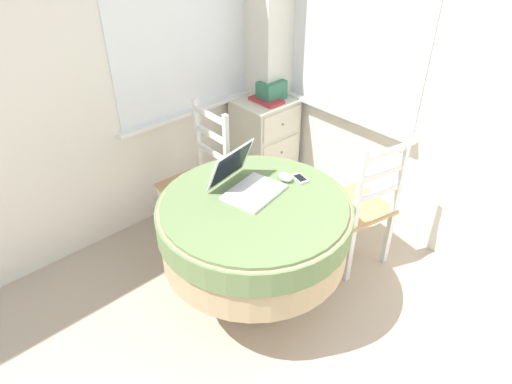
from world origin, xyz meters
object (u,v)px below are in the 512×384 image
dining_chair_near_back_window (199,181)px  storage_box (271,90)px  cell_phone (300,178)px  corner_cabinet (265,143)px  book_on_cabinet (267,100)px  round_dining_table (254,225)px  dining_chair_near_right_window (361,207)px  laptop (246,183)px  computer_mouse (285,177)px

dining_chair_near_back_window → storage_box: dining_chair_near_back_window is taller
cell_phone → corner_cabinet: (0.65, 0.97, -0.38)m
dining_chair_near_back_window → book_on_cabinet: dining_chair_near_back_window is taller
round_dining_table → dining_chair_near_right_window: (0.76, -0.17, -0.15)m
round_dining_table → dining_chair_near_right_window: bearing=-12.9°
round_dining_table → book_on_cabinet: (0.97, 0.93, 0.17)m
dining_chair_near_right_window → book_on_cabinet: size_ratio=3.85×
laptop → corner_cabinet: laptop is taller
round_dining_table → dining_chair_near_back_window: 0.81m
storage_box → book_on_cabinet: 0.09m
computer_mouse → cell_phone: size_ratio=0.78×
round_dining_table → cell_phone: size_ratio=9.08×
corner_cabinet → laptop: bearing=-138.3°
round_dining_table → cell_phone: (0.35, -0.01, 0.16)m
dining_chair_near_back_window → dining_chair_near_right_window: same height
computer_mouse → dining_chair_near_back_window: size_ratio=0.09×
round_dining_table → corner_cabinet: 1.40m
laptop → dining_chair_near_right_window: laptop is taller
cell_phone → dining_chair_near_back_window: 0.86m
laptop → book_on_cabinet: 1.23m
computer_mouse → corner_cabinet: (0.72, 0.93, -0.40)m
book_on_cabinet → round_dining_table: bearing=-136.4°
round_dining_table → dining_chair_near_back_window: (0.18, 0.77, -0.15)m
round_dining_table → laptop: size_ratio=2.78×
book_on_cabinet → storage_box: bearing=9.0°
computer_mouse → book_on_cabinet: bearing=51.7°
corner_cabinet → storage_box: storage_box is taller
storage_box → dining_chair_near_back_window: bearing=-169.2°
dining_chair_near_back_window → book_on_cabinet: size_ratio=3.85×
corner_cabinet → book_on_cabinet: book_on_cabinet is taller
round_dining_table → dining_chair_near_back_window: size_ratio=1.09×
cell_phone → dining_chair_near_right_window: dining_chair_near_right_window is taller
round_dining_table → computer_mouse: 0.33m
laptop → storage_box: 1.29m
computer_mouse → corner_cabinet: computer_mouse is taller
dining_chair_near_right_window → book_on_cabinet: 1.17m
laptop → dining_chair_near_back_window: bearing=78.1°
computer_mouse → storage_box: 1.18m
dining_chair_near_right_window → storage_box: (0.27, 1.11, 0.39)m
corner_cabinet → dining_chair_near_back_window: bearing=-166.8°
dining_chair_near_back_window → dining_chair_near_right_window: 1.11m
round_dining_table → book_on_cabinet: 1.35m
round_dining_table → corner_cabinet: corner_cabinet is taller
laptop → dining_chair_near_right_window: 0.86m
round_dining_table → dining_chair_near_right_window: dining_chair_near_right_window is taller
dining_chair_near_right_window → cell_phone: bearing=158.5°
computer_mouse → storage_box: size_ratio=0.45×
computer_mouse → cell_phone: 0.09m
storage_box → book_on_cabinet: size_ratio=0.81×
book_on_cabinet → dining_chair_near_right_window: bearing=-100.6°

